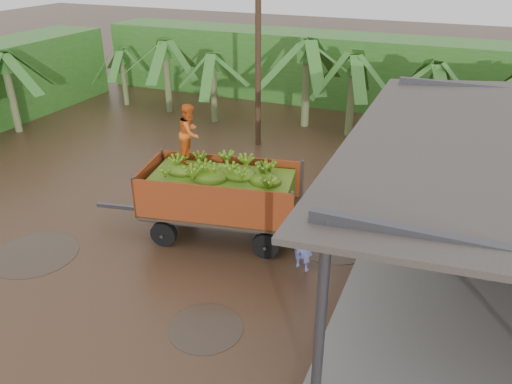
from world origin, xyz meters
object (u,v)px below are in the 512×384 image
banana_trailer (221,192)px  utility_pole (258,40)px  man_blue (303,243)px  man_grey (444,241)px

banana_trailer → utility_pole: 8.11m
banana_trailer → man_blue: (2.80, -0.79, -0.58)m
man_blue → man_grey: man_grey is taller
banana_trailer → man_grey: (6.20, 0.57, -0.49)m
man_blue → utility_pole: utility_pole is taller
man_blue → man_grey: (3.40, 1.35, 0.09)m
man_grey → banana_trailer: bearing=-36.0°
utility_pole → man_grey: bearing=-39.7°
man_blue → utility_pole: 10.00m
man_blue → man_grey: 3.66m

